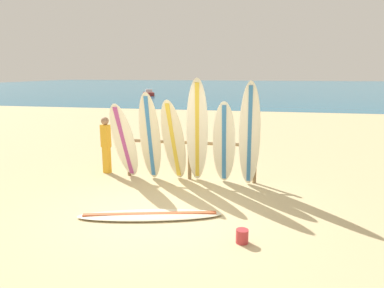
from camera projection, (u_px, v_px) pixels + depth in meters
ground_plane at (162, 213)px, 6.69m from camera, size 120.00×120.00×0.00m
ocean_water at (253, 86)px, 62.35m from camera, size 120.00×80.00×0.01m
surfboard_rack at (190, 151)px, 8.69m from camera, size 3.31×0.09×1.09m
surfboard_leaning_far_left at (124, 142)px, 8.51m from camera, size 0.61×0.97×1.97m
surfboard_leaning_left at (150, 137)px, 8.46m from camera, size 0.52×0.63×2.21m
surfboard_leaning_center_left at (174, 141)px, 8.39m from camera, size 0.68×0.88×2.06m
surfboard_leaning_center at (197, 132)px, 8.20m from camera, size 0.64×0.89×2.55m
surfboard_leaning_center_right at (224, 143)px, 8.20m from camera, size 0.57×0.67×2.03m
surfboard_leaning_right at (250, 136)px, 7.89m from camera, size 0.49×0.71×2.49m
surfboard_lying_on_sand at (150, 215)px, 6.53m from camera, size 2.75×1.20×0.08m
beachgoer_standing at (106, 142)px, 9.22m from camera, size 0.28×0.23×1.50m
small_boat_offshore at (149, 93)px, 38.93m from camera, size 1.76×2.25×0.71m
sand_bucket at (242, 236)px, 5.53m from camera, size 0.20×0.20×0.22m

